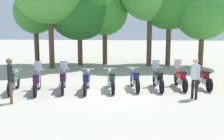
{
  "coord_description": "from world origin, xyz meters",
  "views": [
    {
      "loc": [
        1.03,
        -12.72,
        3.14
      ],
      "look_at": [
        0.0,
        0.5,
        0.9
      ],
      "focal_mm": 44.27,
      "sensor_mm": 36.0,
      "label": 1
    }
  ],
  "objects_px": {
    "motorcycle_5": "(135,79)",
    "tree_6": "(203,11)",
    "motorcycle_0": "(14,81)",
    "motorcycle_3": "(87,81)",
    "tree_0": "(35,12)",
    "tree_3": "(105,13)",
    "motorcycle_4": "(111,80)",
    "person_1": "(195,75)",
    "motorcycle_8": "(203,78)",
    "motorcycle_1": "(37,81)",
    "motorcycle_7": "(180,78)",
    "tree_2": "(79,7)",
    "motorcycle_2": "(63,80)",
    "person_0": "(10,77)",
    "motorcycle_6": "(158,79)"
  },
  "relations": [
    {
      "from": "tree_0",
      "to": "tree_3",
      "type": "xyz_separation_m",
      "value": [
        5.18,
        0.54,
        -0.0
      ]
    },
    {
      "from": "motorcycle_3",
      "to": "person_0",
      "type": "height_order",
      "value": "person_0"
    },
    {
      "from": "motorcycle_4",
      "to": "motorcycle_8",
      "type": "bearing_deg",
      "value": -89.54
    },
    {
      "from": "motorcycle_4",
      "to": "tree_0",
      "type": "distance_m",
      "value": 10.67
    },
    {
      "from": "motorcycle_3",
      "to": "motorcycle_8",
      "type": "xyz_separation_m",
      "value": [
        5.58,
        1.18,
        0.0
      ]
    },
    {
      "from": "tree_0",
      "to": "tree_6",
      "type": "height_order",
      "value": "tree_6"
    },
    {
      "from": "motorcycle_5",
      "to": "tree_6",
      "type": "relative_size",
      "value": 0.36
    },
    {
      "from": "motorcycle_2",
      "to": "motorcycle_7",
      "type": "bearing_deg",
      "value": -91.49
    },
    {
      "from": "motorcycle_1",
      "to": "motorcycle_2",
      "type": "distance_m",
      "value": 1.19
    },
    {
      "from": "motorcycle_6",
      "to": "tree_2",
      "type": "relative_size",
      "value": 0.32
    },
    {
      "from": "motorcycle_3",
      "to": "tree_0",
      "type": "distance_m",
      "value": 10.27
    },
    {
      "from": "motorcycle_6",
      "to": "motorcycle_0",
      "type": "bearing_deg",
      "value": 91.77
    },
    {
      "from": "motorcycle_5",
      "to": "tree_3",
      "type": "height_order",
      "value": "tree_3"
    },
    {
      "from": "motorcycle_3",
      "to": "motorcycle_5",
      "type": "bearing_deg",
      "value": -78.34
    },
    {
      "from": "motorcycle_7",
      "to": "tree_3",
      "type": "height_order",
      "value": "tree_3"
    },
    {
      "from": "motorcycle_7",
      "to": "tree_2",
      "type": "distance_m",
      "value": 10.28
    },
    {
      "from": "motorcycle_4",
      "to": "motorcycle_8",
      "type": "relative_size",
      "value": 0.99
    },
    {
      "from": "motorcycle_6",
      "to": "motorcycle_7",
      "type": "xyz_separation_m",
      "value": [
        1.12,
        0.31,
        0.0
      ]
    },
    {
      "from": "motorcycle_5",
      "to": "tree_0",
      "type": "height_order",
      "value": "tree_0"
    },
    {
      "from": "tree_3",
      "to": "motorcycle_7",
      "type": "bearing_deg",
      "value": -59.54
    },
    {
      "from": "motorcycle_4",
      "to": "person_1",
      "type": "xyz_separation_m",
      "value": [
        3.61,
        -1.24,
        0.51
      ]
    },
    {
      "from": "motorcycle_8",
      "to": "person_1",
      "type": "relative_size",
      "value": 1.27
    },
    {
      "from": "motorcycle_0",
      "to": "motorcycle_8",
      "type": "height_order",
      "value": "same"
    },
    {
      "from": "motorcycle_2",
      "to": "tree_0",
      "type": "bearing_deg",
      "value": 15.64
    },
    {
      "from": "motorcycle_1",
      "to": "person_1",
      "type": "bearing_deg",
      "value": -107.38
    },
    {
      "from": "motorcycle_0",
      "to": "motorcycle_3",
      "type": "relative_size",
      "value": 0.99
    },
    {
      "from": "tree_0",
      "to": "tree_6",
      "type": "bearing_deg",
      "value": -1.35
    },
    {
      "from": "motorcycle_4",
      "to": "motorcycle_0",
      "type": "bearing_deg",
      "value": 87.34
    },
    {
      "from": "person_1",
      "to": "tree_0",
      "type": "xyz_separation_m",
      "value": [
        -9.95,
        9.09,
        2.95
      ]
    },
    {
      "from": "motorcycle_1",
      "to": "tree_6",
      "type": "height_order",
      "value": "tree_6"
    },
    {
      "from": "motorcycle_8",
      "to": "tree_3",
      "type": "relative_size",
      "value": 0.38
    },
    {
      "from": "motorcycle_5",
      "to": "tree_2",
      "type": "xyz_separation_m",
      "value": [
        -4.11,
        7.53,
        3.81
      ]
    },
    {
      "from": "motorcycle_4",
      "to": "tree_6",
      "type": "height_order",
      "value": "tree_6"
    },
    {
      "from": "tree_0",
      "to": "tree_2",
      "type": "bearing_deg",
      "value": 0.26
    },
    {
      "from": "tree_3",
      "to": "motorcycle_8",
      "type": "bearing_deg",
      "value": -53.13
    },
    {
      "from": "tree_2",
      "to": "person_0",
      "type": "bearing_deg",
      "value": -94.28
    },
    {
      "from": "tree_3",
      "to": "motorcycle_3",
      "type": "bearing_deg",
      "value": -89.71
    },
    {
      "from": "tree_6",
      "to": "motorcycle_2",
      "type": "bearing_deg",
      "value": -136.2
    },
    {
      "from": "motorcycle_7",
      "to": "tree_0",
      "type": "height_order",
      "value": "tree_0"
    },
    {
      "from": "motorcycle_2",
      "to": "person_0",
      "type": "xyz_separation_m",
      "value": [
        -1.53,
        -2.24,
        0.56
      ]
    },
    {
      "from": "person_1",
      "to": "tree_2",
      "type": "relative_size",
      "value": 0.25
    },
    {
      "from": "motorcycle_1",
      "to": "motorcycle_5",
      "type": "relative_size",
      "value": 0.99
    },
    {
      "from": "motorcycle_8",
      "to": "tree_2",
      "type": "height_order",
      "value": "tree_2"
    },
    {
      "from": "motorcycle_7",
      "to": "person_0",
      "type": "xyz_separation_m",
      "value": [
        -7.12,
        -3.2,
        0.56
      ]
    },
    {
      "from": "motorcycle_6",
      "to": "tree_3",
      "type": "height_order",
      "value": "tree_3"
    },
    {
      "from": "motorcycle_8",
      "to": "tree_3",
      "type": "distance_m",
      "value": 9.99
    },
    {
      "from": "motorcycle_1",
      "to": "person_1",
      "type": "xyz_separation_m",
      "value": [
        6.96,
        -0.59,
        0.49
      ]
    },
    {
      "from": "person_1",
      "to": "tree_6",
      "type": "distance_m",
      "value": 9.59
    },
    {
      "from": "motorcycle_5",
      "to": "motorcycle_4",
      "type": "bearing_deg",
      "value": 97.08
    },
    {
      "from": "motorcycle_0",
      "to": "tree_0",
      "type": "height_order",
      "value": "tree_0"
    }
  ]
}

